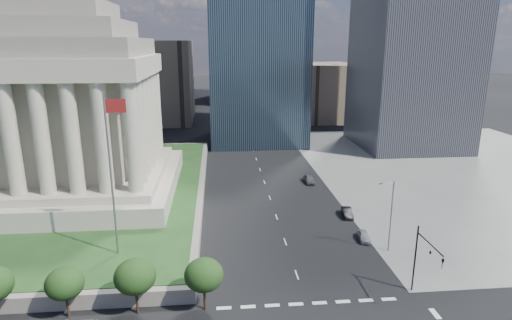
{
  "coord_description": "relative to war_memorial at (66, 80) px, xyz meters",
  "views": [
    {
      "loc": [
        -9.2,
        -25.93,
        27.39
      ],
      "look_at": [
        -4.82,
        22.08,
        14.11
      ],
      "focal_mm": 30.0,
      "sensor_mm": 36.0,
      "label": 1
    }
  ],
  "objects": [
    {
      "name": "parked_sedan_far",
      "position": [
        43.0,
        6.87,
        -20.63
      ],
      "size": [
        1.82,
        4.51,
        1.53
      ],
      "primitive_type": "imported",
      "rotation": [
        0.0,
        0.0,
        -0.0
      ],
      "color": "slate",
      "rests_on": "ground"
    },
    {
      "name": "ground",
      "position": [
        34.0,
        52.0,
        -21.4
      ],
      "size": [
        500.0,
        500.0,
        0.0
      ],
      "primitive_type": "plane",
      "color": "black",
      "rests_on": "ground"
    },
    {
      "name": "sidewalk_ne",
      "position": [
        80.0,
        12.0,
        -21.38
      ],
      "size": [
        68.0,
        90.0,
        0.03
      ],
      "primitive_type": "cube",
      "color": "slate",
      "rests_on": "ground"
    },
    {
      "name": "building_filler_ne",
      "position": [
        66.0,
        82.0,
        -11.4
      ],
      "size": [
        20.0,
        30.0,
        20.0
      ],
      "primitive_type": "cube",
      "color": "brown",
      "rests_on": "ground"
    },
    {
      "name": "midrise_glass",
      "position": [
        36.0,
        47.0,
        8.6
      ],
      "size": [
        26.0,
        26.0,
        60.0
      ],
      "primitive_type": "cube",
      "color": "black",
      "rests_on": "ground"
    },
    {
      "name": "flagpole",
      "position": [
        12.17,
        -24.0,
        -8.29
      ],
      "size": [
        2.52,
        0.24,
        20.0
      ],
      "color": "slate",
      "rests_on": "plaza_lawn"
    },
    {
      "name": "plaza_terrace",
      "position": [
        -11.0,
        2.0,
        -20.5
      ],
      "size": [
        66.0,
        70.0,
        1.8
      ],
      "primitive_type": "cube",
      "color": "slate",
      "rests_on": "ground"
    },
    {
      "name": "building_filler_nw",
      "position": [
        4.0,
        82.0,
        -7.4
      ],
      "size": [
        24.0,
        30.0,
        28.0
      ],
      "primitive_type": "cube",
      "color": "brown",
      "rests_on": "ground"
    },
    {
      "name": "parked_sedan_mid",
      "position": [
        45.5,
        -10.79,
        -20.73
      ],
      "size": [
        1.88,
        4.22,
        1.35
      ],
      "primitive_type": "imported",
      "rotation": [
        0.0,
        0.0,
        -0.11
      ],
      "color": "black",
      "rests_on": "ground"
    },
    {
      "name": "traffic_signal_ne",
      "position": [
        46.5,
        -34.3,
        -16.15
      ],
      "size": [
        0.3,
        5.74,
        8.0
      ],
      "color": "black",
      "rests_on": "ground"
    },
    {
      "name": "parked_sedan_near",
      "position": [
        45.3,
        -19.48,
        -20.77
      ],
      "size": [
        1.97,
        3.87,
        1.26
      ],
      "primitive_type": "imported",
      "rotation": [
        0.0,
        0.0,
        -0.13
      ],
      "color": "#9B9DA3",
      "rests_on": "ground"
    },
    {
      "name": "war_memorial",
      "position": [
        0.0,
        0.0,
        0.0
      ],
      "size": [
        34.0,
        34.0,
        39.0
      ],
      "primitive_type": null,
      "color": "#A59E8A",
      "rests_on": "plaza_lawn"
    },
    {
      "name": "plaza_lawn",
      "position": [
        -11.0,
        2.0,
        -19.55
      ],
      "size": [
        64.0,
        68.0,
        0.1
      ],
      "primitive_type": "cube",
      "color": "#1D3D19",
      "rests_on": "plaza_terrace"
    },
    {
      "name": "street_lamp_north",
      "position": [
        47.33,
        -23.0,
        -15.74
      ],
      "size": [
        2.13,
        0.22,
        10.0
      ],
      "color": "slate",
      "rests_on": "ground"
    }
  ]
}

